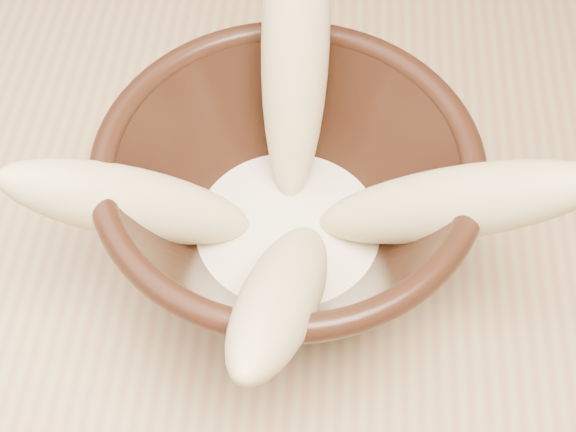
% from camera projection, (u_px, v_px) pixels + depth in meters
% --- Properties ---
extents(table, '(1.20, 0.80, 0.75)m').
position_uv_depth(table, '(77.00, 168.00, 0.71)').
color(table, tan).
rests_on(table, ground).
extents(bowl, '(0.23, 0.23, 0.13)m').
position_uv_depth(bowl, '(288.00, 206.00, 0.50)').
color(bowl, black).
rests_on(bowl, table).
extents(milk_puddle, '(0.13, 0.13, 0.02)m').
position_uv_depth(milk_puddle, '(288.00, 233.00, 0.53)').
color(milk_puddle, beige).
rests_on(milk_puddle, bowl).
extents(banana_upright, '(0.04, 0.14, 0.20)m').
position_uv_depth(banana_upright, '(295.00, 44.00, 0.49)').
color(banana_upright, '#DEC483').
rests_on(banana_upright, bowl).
extents(banana_left, '(0.16, 0.09, 0.13)m').
position_uv_depth(banana_left, '(135.00, 204.00, 0.47)').
color(banana_left, '#DEC483').
rests_on(banana_left, bowl).
extents(banana_right, '(0.18, 0.09, 0.15)m').
position_uv_depth(banana_right, '(446.00, 204.00, 0.46)').
color(banana_right, '#DEC483').
rests_on(banana_right, bowl).
extents(banana_front, '(0.07, 0.18, 0.14)m').
position_uv_depth(banana_front, '(282.00, 294.00, 0.43)').
color(banana_front, '#DEC483').
rests_on(banana_front, bowl).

